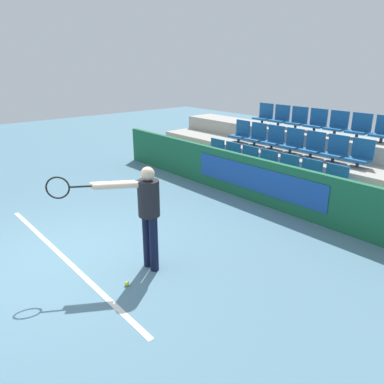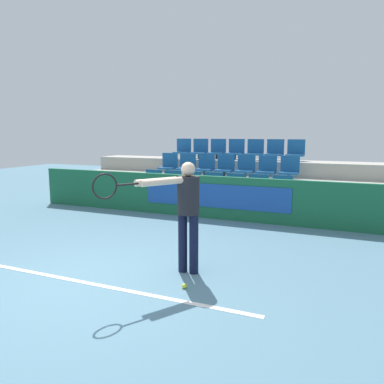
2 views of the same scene
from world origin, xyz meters
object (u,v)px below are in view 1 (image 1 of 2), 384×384
stadium_chair_20 (384,131)px  tennis_ball (127,284)px  stadium_chair_6 (334,182)px  stadium_chair_19 (359,127)px  stadium_chair_7 (241,132)px  stadium_chair_17 (316,122)px  stadium_chair_13 (360,155)px  tennis_player (144,208)px  stadium_chair_8 (256,135)px  stadium_chair_10 (292,142)px  stadium_chair_18 (337,124)px  stadium_chair_1 (231,156)px  stadium_chair_14 (264,115)px  stadium_chair_15 (280,117)px  stadium_chair_2 (247,160)px  stadium_chair_3 (266,165)px  stadium_chair_16 (298,119)px  stadium_chair_12 (336,150)px  stadium_chair_9 (274,139)px  stadium_chair_0 (215,152)px  stadium_chair_5 (309,175)px  stadium_chair_11 (313,146)px  stadium_chair_4 (286,170)px

stadium_chair_20 → tennis_ball: size_ratio=9.12×
stadium_chair_6 → stadium_chair_19: (-0.58, 1.98, 0.81)m
stadium_chair_7 → stadium_chair_17: stadium_chair_17 is taller
stadium_chair_13 → tennis_player: tennis_player is taller
stadium_chair_8 → stadium_chair_17: (1.16, 0.99, 0.40)m
stadium_chair_10 → stadium_chair_18: stadium_chair_18 is taller
stadium_chair_1 → tennis_player: 4.76m
stadium_chair_14 → stadium_chair_15: same height
stadium_chair_7 → stadium_chair_15: size_ratio=1.00×
stadium_chair_2 → stadium_chair_3: (0.58, 0.00, 0.00)m
stadium_chair_10 → tennis_ball: size_ratio=9.12×
stadium_chair_6 → stadium_chair_16: size_ratio=1.00×
stadium_chair_6 → stadium_chair_18: (-1.16, 1.98, 0.81)m
stadium_chair_2 → stadium_chair_7: size_ratio=1.00×
stadium_chair_12 → stadium_chair_8: bearing=180.0°
stadium_chair_16 → tennis_ball: stadium_chair_16 is taller
stadium_chair_9 → tennis_player: 5.43m
stadium_chair_10 → stadium_chair_1: bearing=-139.5°
stadium_chair_0 → stadium_chair_8: size_ratio=1.00×
stadium_chair_6 → stadium_chair_15: stadium_chair_15 is taller
stadium_chair_10 → tennis_ball: (1.34, -5.64, -1.04)m
stadium_chair_6 → stadium_chair_18: size_ratio=1.00×
stadium_chair_6 → stadium_chair_15: size_ratio=1.00×
stadium_chair_0 → stadium_chair_13: size_ratio=1.00×
stadium_chair_15 → stadium_chair_17: bearing=0.0°
stadium_chair_3 → stadium_chair_16: (-0.58, 1.98, 0.81)m
stadium_chair_2 → stadium_chair_5: (1.74, 0.00, 0.00)m
stadium_chair_9 → stadium_chair_12: bearing=0.0°
stadium_chair_6 → stadium_chair_9: stadium_chair_9 is taller
stadium_chair_8 → stadium_chair_9: bearing=0.0°
stadium_chair_20 → tennis_player: stadium_chair_20 is taller
stadium_chair_11 → stadium_chair_17: (-0.58, 0.99, 0.40)m
stadium_chair_6 → stadium_chair_8: stadium_chair_8 is taller
stadium_chair_15 → stadium_chair_20: (2.90, 0.00, 0.00)m
stadium_chair_14 → stadium_chair_17: 1.74m
stadium_chair_4 → stadium_chair_19: bearing=73.7°
stadium_chair_17 → stadium_chair_20: (1.74, 0.00, 0.00)m
tennis_player → stadium_chair_8: bearing=144.8°
stadium_chair_0 → stadium_chair_16: 2.44m
stadium_chair_9 → stadium_chair_14: 1.58m
stadium_chair_1 → stadium_chair_7: 1.22m
stadium_chair_8 → stadium_chair_18: (1.74, 0.99, 0.40)m
stadium_chair_4 → stadium_chair_16: bearing=120.3°
stadium_chair_3 → stadium_chair_14: stadium_chair_14 is taller
stadium_chair_17 → tennis_player: stadium_chair_17 is taller
stadium_chair_4 → stadium_chair_15: bearing=131.3°
stadium_chair_12 → stadium_chair_20: size_ratio=1.00×
stadium_chair_3 → stadium_chair_13: bearing=29.7°
stadium_chair_9 → stadium_chair_10: same height
stadium_chair_4 → stadium_chair_20: size_ratio=1.00×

